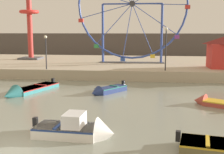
% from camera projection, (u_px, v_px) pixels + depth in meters
% --- Properties ---
extents(ground_plane, '(240.00, 240.00, 0.00)m').
position_uv_depth(ground_plane, '(10.00, 152.00, 12.29)').
color(ground_plane, gray).
extents(quay_promenade, '(110.00, 18.24, 1.04)m').
position_uv_depth(quay_promenade, '(104.00, 65.00, 38.51)').
color(quay_promenade, '#B7A88E').
rests_on(quay_promenade, ground_plane).
extents(distant_town_skyline, '(140.00, 3.00, 4.40)m').
position_uv_depth(distant_town_skyline, '(120.00, 44.00, 59.99)').
color(distant_town_skyline, '#564C47').
rests_on(distant_town_skyline, ground_plane).
extents(motorboat_faded_red, '(3.71, 2.79, 1.07)m').
position_uv_depth(motorboat_faded_red, '(216.00, 103.00, 19.81)').
color(motorboat_faded_red, '#B24238').
rests_on(motorboat_faded_red, ground_plane).
extents(motorboat_teal_painted, '(3.22, 5.97, 1.39)m').
position_uv_depth(motorboat_teal_painted, '(25.00, 91.00, 23.73)').
color(motorboat_teal_painted, teal).
rests_on(motorboat_teal_painted, ground_plane).
extents(motorboat_white_red_stripe, '(4.04, 1.76, 1.63)m').
position_uv_depth(motorboat_white_red_stripe, '(81.00, 130.00, 14.00)').
color(motorboat_white_red_stripe, silver).
rests_on(motorboat_white_red_stripe, ground_plane).
extents(motorboat_navy_blue, '(2.92, 3.47, 1.04)m').
position_uv_depth(motorboat_navy_blue, '(106.00, 90.00, 23.80)').
color(motorboat_navy_blue, navy).
rests_on(motorboat_navy_blue, ground_plane).
extents(ferris_wheel_blue_frame, '(13.46, 1.20, 13.79)m').
position_uv_depth(ferris_wheel_blue_frame, '(132.00, 6.00, 35.58)').
color(ferris_wheel_blue_frame, '#334CA8').
rests_on(ferris_wheel_blue_frame, quay_promenade).
extents(drop_tower_red_tower, '(2.80, 2.80, 11.45)m').
position_uv_depth(drop_tower_red_tower, '(30.00, 22.00, 40.60)').
color(drop_tower_red_tower, '#BC332D').
rests_on(drop_tower_red_tower, quay_promenade).
extents(carnival_booth_red_striped, '(3.44, 3.07, 3.35)m').
position_uv_depth(carnival_booth_red_striped, '(224.00, 52.00, 31.19)').
color(carnival_booth_red_striped, red).
rests_on(carnival_booth_red_striped, quay_promenade).
extents(promenade_lamp_near, '(0.32, 0.32, 3.46)m').
position_uv_depth(promenade_lamp_near, '(46.00, 47.00, 30.20)').
color(promenade_lamp_near, '#2D2D33').
rests_on(promenade_lamp_near, quay_promenade).
extents(promenade_lamp_far, '(0.32, 0.32, 4.26)m').
position_uv_depth(promenade_lamp_far, '(166.00, 43.00, 29.10)').
color(promenade_lamp_far, '#2D2D33').
rests_on(promenade_lamp_far, quay_promenade).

